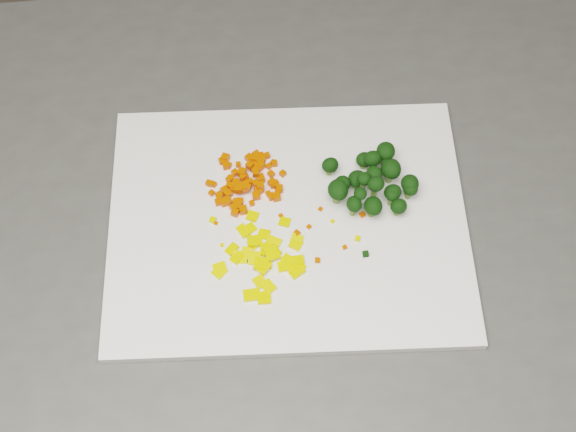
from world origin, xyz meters
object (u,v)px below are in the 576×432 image
object	(u,v)px
cutting_board	(288,223)
carrot_pile	(247,179)
counter_block	(265,340)
pepper_pile	(261,254)
broccoli_pile	(371,182)

from	to	relation	value
cutting_board	carrot_pile	distance (m)	0.07
counter_block	cutting_board	xyz separation A→B (m)	(0.03, -0.04, 0.46)
cutting_board	pepper_pile	size ratio (longest dim) A/B	3.88
cutting_board	carrot_pile	world-z (taller)	carrot_pile
counter_block	pepper_pile	distance (m)	0.47
counter_block	pepper_pile	xyz separation A→B (m)	(-0.01, -0.07, 0.47)
cutting_board	pepper_pile	xyz separation A→B (m)	(-0.04, -0.04, 0.01)
counter_block	broccoli_pile	size ratio (longest dim) A/B	9.26
counter_block	pepper_pile	bearing A→B (deg)	-98.88
cutting_board	carrot_pile	xyz separation A→B (m)	(-0.03, 0.06, 0.02)
cutting_board	carrot_pile	size ratio (longest dim) A/B	4.50
cutting_board	broccoli_pile	xyz separation A→B (m)	(0.10, 0.01, 0.03)
carrot_pile	cutting_board	bearing A→B (deg)	-61.22
counter_block	broccoli_pile	xyz separation A→B (m)	(0.13, -0.03, 0.49)
counter_block	pepper_pile	size ratio (longest dim) A/B	9.58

